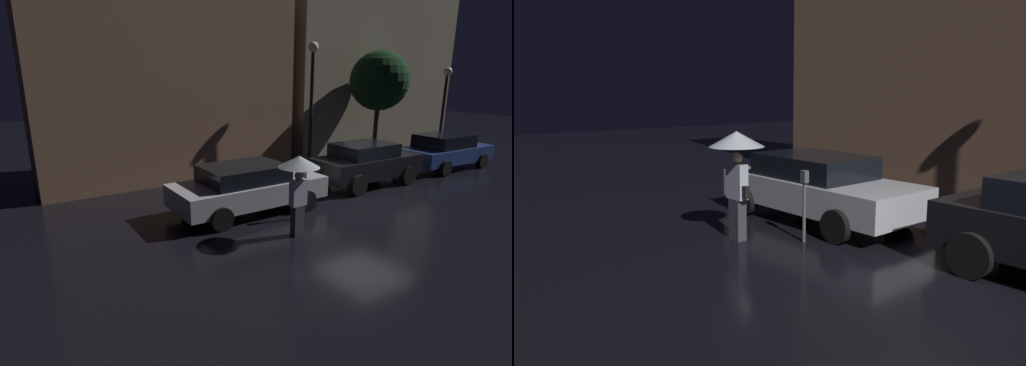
% 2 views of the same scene
% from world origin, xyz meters
% --- Properties ---
extents(ground_plane, '(60.00, 60.00, 0.00)m').
position_xyz_m(ground_plane, '(0.00, 0.00, 0.00)').
color(ground_plane, black).
extents(building_facade_left, '(9.41, 3.00, 10.66)m').
position_xyz_m(building_facade_left, '(-3.90, 6.50, 5.33)').
color(building_facade_left, '#8C664C').
rests_on(building_facade_left, ground).
extents(building_facade_right, '(9.97, 3.00, 7.80)m').
position_xyz_m(building_facade_right, '(6.39, 6.50, 3.90)').
color(building_facade_right, gray).
rests_on(building_facade_right, ground).
extents(parked_car_silver, '(4.41, 2.07, 1.38)m').
position_xyz_m(parked_car_silver, '(-3.62, 1.26, 0.73)').
color(parked_car_silver, '#B7B7BF').
rests_on(parked_car_silver, ground).
extents(parked_car_black, '(4.06, 1.90, 1.49)m').
position_xyz_m(parked_car_black, '(1.38, 1.45, 0.79)').
color(parked_car_black, black).
rests_on(parked_car_black, ground).
extents(parked_car_blue, '(4.17, 2.00, 1.41)m').
position_xyz_m(parked_car_blue, '(6.14, 1.51, 0.73)').
color(parked_car_blue, navy).
rests_on(parked_car_blue, ground).
extents(pedestrian_with_umbrella, '(1.00, 1.00, 1.99)m').
position_xyz_m(pedestrian_with_umbrella, '(-3.51, -0.91, 1.57)').
color(pedestrian_with_umbrella, '#383842').
rests_on(pedestrian_with_umbrella, ground).
extents(parking_meter, '(0.12, 0.10, 1.31)m').
position_xyz_m(parking_meter, '(-2.65, -0.06, 0.81)').
color(parking_meter, '#4C5154').
rests_on(parking_meter, ground).
extents(street_lamp_near, '(0.39, 0.39, 4.98)m').
position_xyz_m(street_lamp_near, '(0.99, 4.04, 3.27)').
color(street_lamp_near, black).
rests_on(street_lamp_near, ground).
extents(street_lamp_far, '(0.43, 0.43, 4.11)m').
position_xyz_m(street_lamp_far, '(9.37, 3.88, 2.91)').
color(street_lamp_far, black).
rests_on(street_lamp_far, ground).
extents(street_tree, '(2.47, 2.47, 4.77)m').
position_xyz_m(street_tree, '(4.35, 3.69, 3.52)').
color(street_tree, '#473323').
rests_on(street_tree, ground).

